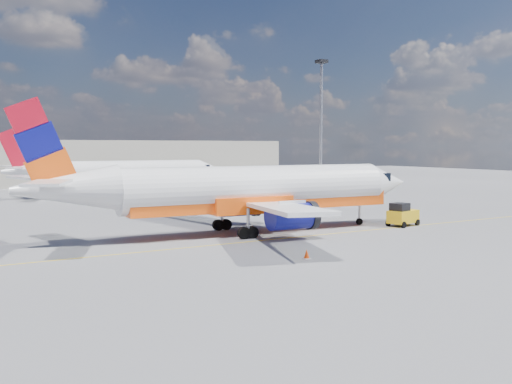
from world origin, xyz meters
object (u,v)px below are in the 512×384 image
traffic_cone (307,254)px  gse_tug (402,215)px  second_jet (124,173)px  main_jet (245,191)px

traffic_cone → gse_tug: bearing=26.3°
second_jet → gse_tug: bearing=-72.0°
main_jet → gse_tug: bearing=-9.7°
gse_tug → traffic_cone: size_ratio=5.37×
traffic_cone → second_jet: bearing=85.5°
second_jet → traffic_cone: size_ratio=53.26×
second_jet → main_jet: bearing=-90.7°
main_jet → gse_tug: (13.89, -3.12, -2.47)m
main_jet → gse_tug: 14.45m
second_jet → gse_tug: (11.70, -42.09, -2.18)m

